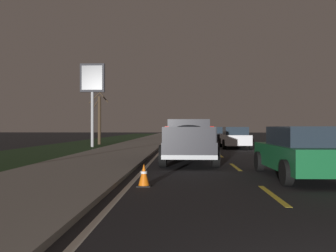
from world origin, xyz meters
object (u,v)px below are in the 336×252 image
Objects in this scene: sedan_white at (235,137)px; bare_tree_far at (99,118)px; gas_price_sign at (92,85)px; sedan_green at (302,152)px; sedan_black at (222,135)px; traffic_cone_near at (144,175)px; pickup_truck at (189,140)px; sedan_blue at (214,134)px.

bare_tree_far is at bearing 65.31° from sedan_white.
bare_tree_far is (3.96, 0.42, -2.51)m from gas_price_sign.
sedan_green is 1.00× the size of sedan_black.
sedan_green is 22.85m from bare_tree_far.
bare_tree_far is at bearing 16.47° from traffic_cone_near.
sedan_white is at bearing -16.13° from traffic_cone_near.
pickup_truck is 1.23× the size of sedan_green.
bare_tree_far is (-1.74, 11.01, 1.52)m from sedan_black.
traffic_cone_near is at bearing 168.88° from sedan_black.
sedan_black is 0.69× the size of gas_price_sign.
sedan_black is at bearing -11.12° from traffic_cone_near.
sedan_green is at bearing -69.72° from traffic_cone_near.
traffic_cone_near is (-6.18, 1.25, -0.70)m from pickup_truck.
sedan_blue is 7.63× the size of traffic_cone_near.
sedan_black is at bearing -11.00° from pickup_truck.
sedan_blue is (24.71, -3.37, -0.20)m from pickup_truck.
traffic_cone_near is (-21.67, -6.41, -2.02)m from bare_tree_far.
gas_price_sign is at bearing 141.17° from sedan_blue.
sedan_green is 7.64× the size of traffic_cone_near.
sedan_green and sedan_black have the same top height.
sedan_white is 11.56m from gas_price_sign.
bare_tree_far is at bearing 99.00° from sedan_black.
sedan_black and sedan_blue have the same top height.
sedan_black is at bearing -61.70° from gas_price_sign.
gas_price_sign is at bearing 83.73° from sedan_white.
sedan_white is at bearing -179.35° from sedan_blue.
traffic_cone_near is (-30.89, 4.62, -0.50)m from sedan_blue.
gas_price_sign is 1.37× the size of bare_tree_far.
sedan_white and sedan_green have the same top height.
bare_tree_far reaches higher than traffic_cone_near.
gas_price_sign is 11.11× the size of traffic_cone_near.
bare_tree_far is at bearing 129.91° from sedan_blue.
gas_price_sign reaches higher than sedan_black.
bare_tree_far reaches higher than pickup_truck.
pickup_truck is at bearing -147.87° from gas_price_sign.
sedan_green is at bearing -146.66° from gas_price_sign.
sedan_white is 0.95× the size of bare_tree_far.
bare_tree_far is (19.99, 10.96, 1.52)m from sedan_green.
sedan_green is at bearing 179.14° from sedan_white.
sedan_green is 21.73m from sedan_black.
sedan_black is 11.25m from bare_tree_far.
sedan_white is 1.00× the size of sedan_blue.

